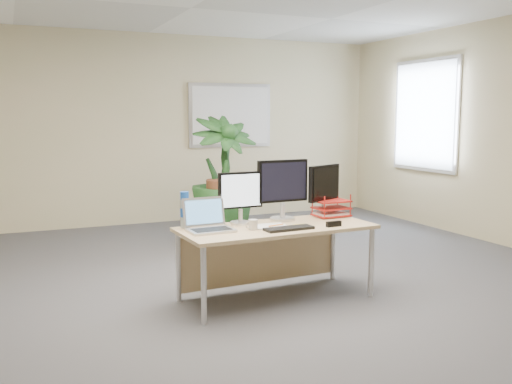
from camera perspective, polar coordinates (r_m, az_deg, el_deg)
name	(u,v)px	position (r m, az deg, el deg)	size (l,w,h in m)	color
floor	(268,305)	(4.78, 1.22, -11.27)	(8.00, 8.00, 0.00)	#444449
back_wall	(151,129)	(8.32, -10.44, 6.17)	(7.00, 0.04, 2.70)	beige
whiteboard	(230,115)	(8.64, -2.58, 7.66)	(1.30, 0.04, 0.95)	silver
window	(425,115)	(8.35, 16.54, 7.36)	(0.04, 1.30, 1.55)	silver
desk	(272,239)	(4.89, 1.56, -4.74)	(1.67, 0.77, 0.63)	#D9B280
floor_plant	(223,183)	(6.79, -3.33, 0.89)	(0.84, 0.84, 1.50)	#133516
monitor_left	(241,194)	(4.85, -1.56, -0.23)	(0.40, 0.18, 0.45)	silver
monitor_right	(283,186)	(5.02, 2.69, 0.63)	(0.48, 0.22, 0.54)	silver
monitor_dark	(324,187)	(5.25, 6.83, 0.50)	(0.40, 0.21, 0.47)	silver
laptop	(208,223)	(4.63, -4.82, -3.07)	(0.37, 0.33, 0.26)	silver
keyboard	(289,228)	(4.64, 3.31, -3.66)	(0.41, 0.14, 0.02)	black
coffee_mug	(253,225)	(4.63, -0.32, -3.28)	(0.11, 0.07, 0.08)	silver
spiral_notebook	(270,226)	(4.75, 1.39, -3.44)	(0.28, 0.21, 0.01)	white
orange_pen	(276,225)	(4.74, 2.01, -3.34)	(0.01, 0.01, 0.15)	orange
yellow_highlighter	(299,225)	(4.81, 4.31, -3.30)	(0.01, 0.01, 0.11)	yellow
water_bottle	(185,211)	(4.73, -7.13, -1.85)	(0.08, 0.08, 0.30)	silver
letter_tray	(331,209)	(5.27, 7.52, -1.74)	(0.32, 0.25, 0.14)	red
stapler	(334,224)	(4.81, 7.78, -3.18)	(0.14, 0.04, 0.05)	black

